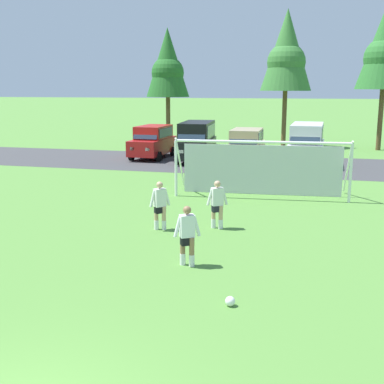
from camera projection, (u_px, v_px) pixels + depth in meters
ground_plane at (216, 200)px, 20.98m from camera, size 400.00×400.00×0.00m
parking_lot_strip at (249, 164)px, 30.81m from camera, size 52.00×8.40×0.01m
soccer_ball at (230, 301)px, 10.80m from camera, size 0.22×0.22×0.22m
soccer_goal at (261, 166)px, 21.67m from camera, size 7.54×2.47×2.57m
player_striker_near at (217, 205)px, 16.62m from camera, size 0.71×0.40×1.64m
player_midfield_center at (160, 206)px, 16.47m from camera, size 0.63×0.53×1.64m
player_defender_far at (187, 236)px, 13.11m from camera, size 0.71×0.40×1.64m
parked_car_slot_far_left at (153, 141)px, 33.32m from camera, size 2.28×4.67×2.16m
parked_car_slot_left at (197, 140)px, 31.76m from camera, size 2.47×4.93×2.52m
parked_car_slot_center_left at (246, 146)px, 30.59m from camera, size 2.17×4.62×2.16m
parked_car_slot_center at (307, 143)px, 30.18m from camera, size 2.30×4.85×2.52m
tree_left_edge at (168, 65)px, 40.19m from camera, size 3.52×3.52×9.39m
tree_mid_left at (287, 53)px, 38.40m from camera, size 3.98×3.98×10.61m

